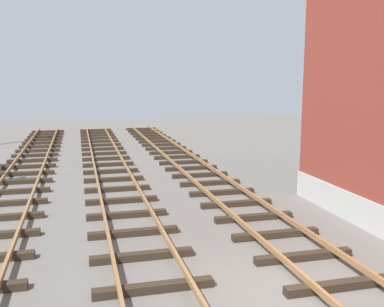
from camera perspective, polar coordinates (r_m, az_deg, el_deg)
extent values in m
plane|color=#605B56|center=(9.53, 11.57, -17.56)|extent=(80.00, 80.00, 0.00)
cube|color=#2D2319|center=(10.08, 18.49, -15.73)|extent=(2.50, 0.24, 0.18)
cube|color=#2D2319|center=(11.31, 14.09, -12.66)|extent=(2.50, 0.24, 0.18)
cube|color=#2D2319|center=(12.62, 10.66, -10.16)|extent=(2.50, 0.24, 0.18)
cube|color=#2D2319|center=(13.98, 7.92, -8.11)|extent=(2.50, 0.24, 0.18)
cube|color=#2D2319|center=(15.38, 5.70, -6.41)|extent=(2.50, 0.24, 0.18)
cube|color=#2D2319|center=(16.82, 3.86, -4.99)|extent=(2.50, 0.24, 0.18)
cube|color=#2D2319|center=(18.27, 2.32, -3.80)|extent=(2.50, 0.24, 0.18)
cube|color=#2D2319|center=(19.74, 1.01, -2.77)|extent=(2.50, 0.24, 0.18)
cube|color=#2D2319|center=(21.23, -0.12, -1.89)|extent=(2.50, 0.24, 0.18)
cube|color=#2D2319|center=(22.73, -1.09, -1.13)|extent=(2.50, 0.24, 0.18)
cube|color=#2D2319|center=(24.24, -1.95, -0.46)|extent=(2.50, 0.24, 0.18)
cube|color=#2D2319|center=(25.75, -2.70, 0.14)|extent=(2.50, 0.24, 0.18)
cube|color=#2D2319|center=(27.28, -3.37, 0.66)|extent=(2.50, 0.24, 0.18)
cube|color=#2D2319|center=(28.80, -3.97, 1.13)|extent=(2.50, 0.24, 0.18)
cube|color=#2D2319|center=(30.34, -4.51, 1.55)|extent=(2.50, 0.24, 0.18)
cube|color=#2D2319|center=(31.87, -5.00, 1.94)|extent=(2.50, 0.24, 0.18)
cube|color=#2D2319|center=(33.41, -5.44, 2.28)|extent=(2.50, 0.24, 0.18)
cube|color=#2D2319|center=(34.96, -5.84, 2.60)|extent=(2.50, 0.24, 0.18)
cube|color=#2D2319|center=(36.50, -6.21, 2.89)|extent=(2.50, 0.24, 0.18)
cube|color=#2D2319|center=(38.05, -6.55, 3.15)|extent=(2.50, 0.24, 0.18)
cube|color=olive|center=(9.67, 14.81, -15.63)|extent=(0.08, 61.33, 0.14)
cube|color=olive|center=(10.40, 21.98, -14.17)|extent=(0.08, 61.33, 0.14)
cube|color=#2D2319|center=(9.54, -4.91, -16.77)|extent=(2.50, 0.24, 0.18)
cube|color=#2D2319|center=(11.07, -6.41, -12.93)|extent=(2.50, 0.24, 0.18)
cube|color=#2D2319|center=(12.65, -7.51, -10.02)|extent=(2.50, 0.24, 0.18)
cube|color=#2D2319|center=(14.26, -8.34, -7.76)|extent=(2.50, 0.24, 0.18)
cube|color=#2D2319|center=(15.89, -9.00, -5.97)|extent=(2.50, 0.24, 0.18)
cube|color=#2D2319|center=(17.53, -9.54, -4.50)|extent=(2.50, 0.24, 0.18)
cube|color=#2D2319|center=(19.18, -9.98, -3.29)|extent=(2.50, 0.24, 0.18)
cube|color=#2D2319|center=(20.84, -10.35, -2.27)|extent=(2.50, 0.24, 0.18)
cube|color=#2D2319|center=(22.51, -10.66, -1.40)|extent=(2.50, 0.24, 0.18)
cube|color=#2D2319|center=(24.18, -10.93, -0.65)|extent=(2.50, 0.24, 0.18)
cube|color=#2D2319|center=(25.86, -11.17, 0.00)|extent=(2.50, 0.24, 0.18)
cube|color=#2D2319|center=(27.54, -11.38, 0.57)|extent=(2.50, 0.24, 0.18)
cube|color=#2D2319|center=(29.22, -11.56, 1.08)|extent=(2.50, 0.24, 0.18)
cube|color=#2D2319|center=(30.90, -11.72, 1.53)|extent=(2.50, 0.24, 0.18)
cube|color=#2D2319|center=(32.59, -11.87, 1.94)|extent=(2.50, 0.24, 0.18)
cube|color=#2D2319|center=(34.28, -12.00, 2.30)|extent=(2.50, 0.24, 0.18)
cube|color=#2D2319|center=(35.97, -12.12, 2.63)|extent=(2.50, 0.24, 0.18)
cube|color=#2D2319|center=(37.66, -12.23, 2.93)|extent=(2.50, 0.24, 0.18)
cube|color=olive|center=(8.63, -8.92, -18.66)|extent=(0.08, 61.33, 0.14)
cube|color=olive|center=(8.86, 0.86, -17.77)|extent=(0.08, 61.33, 0.14)
cube|color=#2D2319|center=(15.03, -23.18, -7.55)|extent=(2.50, 0.24, 0.18)
cube|color=#2D2319|center=(16.60, -22.33, -5.90)|extent=(2.50, 0.24, 0.18)
cube|color=#2D2319|center=(18.19, -21.63, -4.53)|extent=(2.50, 0.24, 0.18)
cube|color=#2D2319|center=(19.80, -21.05, -3.39)|extent=(2.50, 0.24, 0.18)
cube|color=#2D2319|center=(21.41, -20.55, -2.42)|extent=(2.50, 0.24, 0.18)
cube|color=#2D2319|center=(23.02, -20.13, -1.58)|extent=(2.50, 0.24, 0.18)
cube|color=#2D2319|center=(24.65, -19.76, -0.85)|extent=(2.50, 0.24, 0.18)
cube|color=#2D2319|center=(26.27, -19.44, -0.22)|extent=(2.50, 0.24, 0.18)
cube|color=#2D2319|center=(27.90, -19.15, 0.35)|extent=(2.50, 0.24, 0.18)
cube|color=#2D2319|center=(29.54, -18.90, 0.85)|extent=(2.50, 0.24, 0.18)
cube|color=#2D2319|center=(31.17, -18.67, 1.29)|extent=(2.50, 0.24, 0.18)
cube|color=#2D2319|center=(32.81, -18.46, 1.70)|extent=(2.50, 0.24, 0.18)
cube|color=#2D2319|center=(34.45, -18.28, 2.06)|extent=(2.50, 0.24, 0.18)
cube|color=#2D2319|center=(36.09, -18.11, 2.39)|extent=(2.50, 0.24, 0.18)
cube|color=#2D2319|center=(37.74, -17.96, 2.70)|extent=(2.50, 0.24, 0.18)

